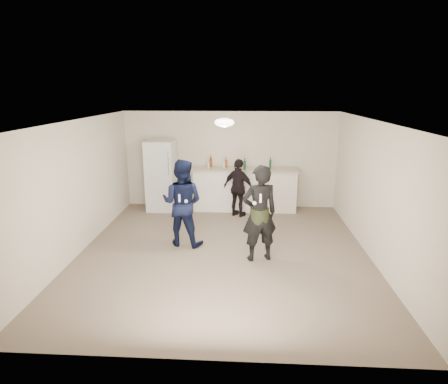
# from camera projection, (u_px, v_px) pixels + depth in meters

# --- Properties ---
(floor) EXTENTS (6.00, 6.00, 0.00)m
(floor) POSITION_uv_depth(u_px,v_px,m) (223.00, 252.00, 7.23)
(floor) COLOR #6B5B4C
(floor) RESTS_ON ground
(ceiling) EXTENTS (6.00, 6.00, 0.00)m
(ceiling) POSITION_uv_depth(u_px,v_px,m) (223.00, 121.00, 6.57)
(ceiling) COLOR silver
(ceiling) RESTS_ON wall_back
(wall_back) EXTENTS (6.00, 0.00, 6.00)m
(wall_back) POSITION_uv_depth(u_px,v_px,m) (230.00, 160.00, 9.79)
(wall_back) COLOR beige
(wall_back) RESTS_ON floor
(wall_front) EXTENTS (6.00, 0.00, 6.00)m
(wall_front) POSITION_uv_depth(u_px,v_px,m) (207.00, 262.00, 4.01)
(wall_front) COLOR beige
(wall_front) RESTS_ON floor
(wall_left) EXTENTS (0.00, 6.00, 6.00)m
(wall_left) POSITION_uv_depth(u_px,v_px,m) (78.00, 187.00, 7.05)
(wall_left) COLOR beige
(wall_left) RESTS_ON floor
(wall_right) EXTENTS (0.00, 6.00, 6.00)m
(wall_right) POSITION_uv_depth(u_px,v_px,m) (375.00, 192.00, 6.74)
(wall_right) COLOR beige
(wall_right) RESTS_ON floor
(counter) EXTENTS (2.60, 0.56, 1.05)m
(counter) POSITION_uv_depth(u_px,v_px,m) (245.00, 190.00, 9.64)
(counter) COLOR silver
(counter) RESTS_ON floor
(counter_top) EXTENTS (2.68, 0.64, 0.04)m
(counter_top) POSITION_uv_depth(u_px,v_px,m) (245.00, 169.00, 9.49)
(counter_top) COLOR #BBAC90
(counter_top) RESTS_ON counter
(fridge) EXTENTS (0.70, 0.70, 1.80)m
(fridge) POSITION_uv_depth(u_px,v_px,m) (161.00, 175.00, 9.59)
(fridge) COLOR silver
(fridge) RESTS_ON floor
(fridge_handle) EXTENTS (0.02, 0.02, 0.60)m
(fridge_handle) POSITION_uv_depth(u_px,v_px,m) (168.00, 163.00, 9.11)
(fridge_handle) COLOR #BDBCC1
(fridge_handle) RESTS_ON fridge
(ceiling_dome) EXTENTS (0.36, 0.36, 0.16)m
(ceiling_dome) POSITION_uv_depth(u_px,v_px,m) (224.00, 122.00, 6.87)
(ceiling_dome) COLOR white
(ceiling_dome) RESTS_ON ceiling
(shaker) EXTENTS (0.08, 0.08, 0.17)m
(shaker) POSITION_uv_depth(u_px,v_px,m) (208.00, 165.00, 9.46)
(shaker) COLOR silver
(shaker) RESTS_ON counter_top
(man) EXTENTS (0.96, 0.82, 1.74)m
(man) POSITION_uv_depth(u_px,v_px,m) (182.00, 203.00, 7.39)
(man) COLOR #101A43
(man) RESTS_ON floor
(woman) EXTENTS (0.74, 0.60, 1.78)m
(woman) POSITION_uv_depth(u_px,v_px,m) (260.00, 214.00, 6.70)
(woman) COLOR black
(woman) RESTS_ON floor
(camo_shorts) EXTENTS (0.34, 0.34, 0.28)m
(camo_shorts) POSITION_uv_depth(u_px,v_px,m) (259.00, 216.00, 6.71)
(camo_shorts) COLOR #2E3A1A
(camo_shorts) RESTS_ON woman
(spectator) EXTENTS (0.90, 0.73, 1.43)m
(spectator) POSITION_uv_depth(u_px,v_px,m) (239.00, 188.00, 9.10)
(spectator) COLOR black
(spectator) RESTS_ON floor
(remote_man) EXTENTS (0.04, 0.04, 0.15)m
(remote_man) POSITION_uv_depth(u_px,v_px,m) (179.00, 198.00, 7.08)
(remote_man) COLOR silver
(remote_man) RESTS_ON man
(nunchuk_man) EXTENTS (0.07, 0.07, 0.07)m
(nunchuk_man) POSITION_uv_depth(u_px,v_px,m) (186.00, 201.00, 7.12)
(nunchuk_man) COLOR white
(nunchuk_man) RESTS_ON man
(remote_woman) EXTENTS (0.04, 0.04, 0.15)m
(remote_woman) POSITION_uv_depth(u_px,v_px,m) (261.00, 198.00, 6.36)
(remote_woman) COLOR white
(remote_woman) RESTS_ON woman
(nunchuk_woman) EXTENTS (0.07, 0.07, 0.07)m
(nunchuk_woman) POSITION_uv_depth(u_px,v_px,m) (254.00, 203.00, 6.42)
(nunchuk_woman) COLOR white
(nunchuk_woman) RESTS_ON woman
(bottle_cluster) EXTENTS (1.59, 0.34, 0.24)m
(bottle_cluster) POSITION_uv_depth(u_px,v_px,m) (233.00, 164.00, 9.52)
(bottle_cluster) COLOR #164D28
(bottle_cluster) RESTS_ON counter_top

